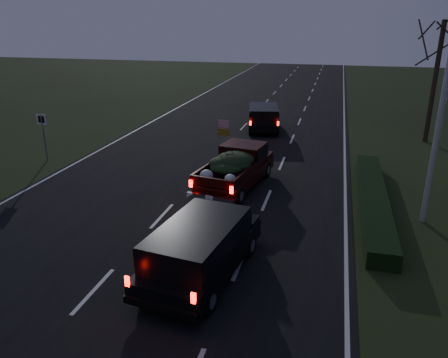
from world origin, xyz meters
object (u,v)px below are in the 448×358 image
at_px(lead_suv, 263,116).
at_px(rear_suv, 200,245).
at_px(pickup_truck, 236,165).
at_px(light_pole, 448,70).

height_order(lead_suv, rear_suv, rear_suv).
height_order(pickup_truck, rear_suv, pickup_truck).
distance_m(pickup_truck, lead_suv, 10.66).
distance_m(light_pole, rear_suv, 9.90).
height_order(light_pole, pickup_truck, light_pole).
relative_size(lead_suv, rear_suv, 0.95).
bearing_deg(lead_suv, pickup_truck, -97.71).
xyz_separation_m(lead_suv, rear_suv, (1.19, -17.99, 0.06)).
xyz_separation_m(light_pole, rear_suv, (-6.86, -5.59, -4.43)).
bearing_deg(rear_suv, pickup_truck, 102.81).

